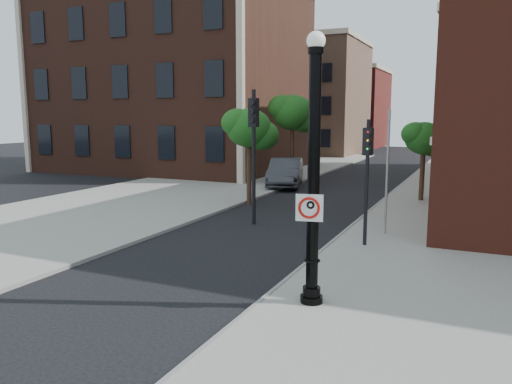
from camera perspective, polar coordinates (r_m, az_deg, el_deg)
The scene contains 16 objects.
ground at distance 12.93m, azimuth -7.17°, elevation -10.71°, with size 120.00×120.00×0.00m, color black.
sidewalk_right at distance 20.79m, azimuth 22.73°, elevation -3.67°, with size 8.00×60.00×0.12m, color gray.
sidewalk_left at distance 32.57m, azimuth -4.09°, elevation 1.29°, with size 10.00×50.00×0.12m, color gray.
curb_edge at distance 21.25m, azimuth 12.03°, elevation -2.89°, with size 0.10×60.00×0.14m, color gray.
victorian_building at distance 41.25m, azimuth -8.98°, elevation 14.88°, with size 18.60×14.60×17.95m.
bg_building_tan_a at distance 57.42m, azimuth 5.80°, elevation 10.45°, with size 12.00×12.00×12.00m, color #996D53.
bg_building_red at distance 70.80m, azimuth 9.48°, elevation 9.25°, with size 12.00×12.00×10.00m, color maroon.
lamppost at distance 10.93m, azimuth 6.58°, elevation 0.77°, with size 0.51×0.51×6.04m.
no_parking_sign at distance 10.87m, azimuth 6.13°, elevation -1.79°, with size 0.59×0.16×0.60m.
parked_car at distance 30.30m, azimuth 3.39°, elevation 2.26°, with size 1.82×5.23×1.72m, color #323338.
traffic_signal_left at distance 19.45m, azimuth -0.28°, elevation 6.58°, with size 0.35×0.44×5.27m.
traffic_signal_right at distance 16.24m, azimuth 12.61°, elevation 3.30°, with size 0.34×0.37×4.17m.
utility_pole at distance 18.10m, azimuth 14.75°, elevation 1.96°, with size 0.09×0.09×4.48m, color #999999.
street_tree_a at distance 23.87m, azimuth -0.71°, elevation 7.19°, with size 2.56×2.31×4.61m.
street_tree_b at distance 32.23m, azimuth 4.28°, elevation 8.95°, with size 3.10×2.80×5.58m.
street_tree_c at distance 25.80m, azimuth 18.70°, elevation 5.72°, with size 2.20×1.99×3.97m.
Camera 1 is at (6.45, -10.35, 4.31)m, focal length 35.00 mm.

